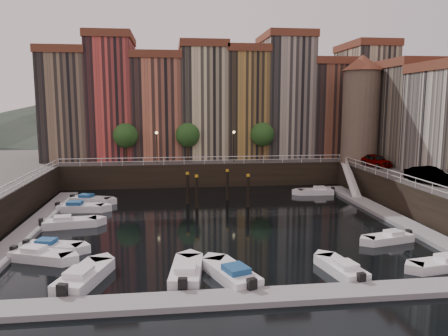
{
  "coord_description": "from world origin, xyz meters",
  "views": [
    {
      "loc": [
        -4.3,
        -39.23,
        10.7
      ],
      "look_at": [
        1.06,
        4.0,
        4.25
      ],
      "focal_mm": 35.0,
      "sensor_mm": 36.0,
      "label": 1
    }
  ],
  "objects": [
    {
      "name": "ground",
      "position": [
        0.0,
        0.0,
        0.0
      ],
      "size": [
        200.0,
        200.0,
        0.0
      ],
      "primitive_type": "plane",
      "color": "black",
      "rests_on": "ground"
    },
    {
      "name": "quay_far",
      "position": [
        0.0,
        26.0,
        1.5
      ],
      "size": [
        80.0,
        20.0,
        3.0
      ],
      "primitive_type": "cube",
      "color": "black",
      "rests_on": "ground"
    },
    {
      "name": "dock_left",
      "position": [
        -16.2,
        -1.0,
        0.17
      ],
      "size": [
        2.0,
        28.0,
        0.35
      ],
      "primitive_type": "cube",
      "color": "gray",
      "rests_on": "ground"
    },
    {
      "name": "dock_right",
      "position": [
        16.2,
        -1.0,
        0.17
      ],
      "size": [
        2.0,
        28.0,
        0.35
      ],
      "primitive_type": "cube",
      "color": "gray",
      "rests_on": "ground"
    },
    {
      "name": "dock_near",
      "position": [
        0.0,
        -17.0,
        0.17
      ],
      "size": [
        30.0,
        2.0,
        0.35
      ],
      "primitive_type": "cube",
      "color": "gray",
      "rests_on": "ground"
    },
    {
      "name": "mountains",
      "position": [
        1.72,
        110.0,
        7.92
      ],
      "size": [
        145.0,
        100.0,
        18.0
      ],
      "color": "#2D382D",
      "rests_on": "ground"
    },
    {
      "name": "far_terrace",
      "position": [
        3.31,
        23.5,
        10.95
      ],
      "size": [
        48.7,
        10.3,
        17.5
      ],
      "color": "#7B654E",
      "rests_on": "quay_far"
    },
    {
      "name": "corner_tower",
      "position": [
        20.0,
        14.5,
        10.19
      ],
      "size": [
        5.2,
        5.2,
        13.8
      ],
      "color": "#6B5B4C",
      "rests_on": "quay_right"
    },
    {
      "name": "promenade_trees",
      "position": [
        -1.33,
        18.2,
        6.58
      ],
      "size": [
        21.2,
        3.2,
        5.2
      ],
      "color": "black",
      "rests_on": "quay_far"
    },
    {
      "name": "street_lamps",
      "position": [
        -1.0,
        17.2,
        5.9
      ],
      "size": [
        10.36,
        0.36,
        4.18
      ],
      "color": "black",
      "rests_on": "quay_far"
    },
    {
      "name": "railings",
      "position": [
        0.0,
        4.88,
        3.79
      ],
      "size": [
        36.08,
        34.04,
        0.52
      ],
      "color": "white",
      "rests_on": "ground"
    },
    {
      "name": "gangway",
      "position": [
        17.1,
        10.0,
        1.92
      ],
      "size": [
        2.78,
        8.32,
        3.73
      ],
      "color": "white",
      "rests_on": "ground"
    },
    {
      "name": "mooring_pilings",
      "position": [
        0.35,
        6.08,
        1.65
      ],
      "size": [
        6.55,
        3.88,
        3.78
      ],
      "color": "black",
      "rests_on": "ground"
    },
    {
      "name": "boat_left_0",
      "position": [
        -13.32,
        -9.14,
        0.35
      ],
      "size": [
        4.58,
        3.11,
        1.04
      ],
      "rotation": [
        0.0,
        0.0,
        -0.38
      ],
      "color": "white",
      "rests_on": "ground"
    },
    {
      "name": "boat_left_1",
      "position": [
        -12.97,
        -7.31,
        0.33
      ],
      "size": [
        4.44,
        2.47,
        0.99
      ],
      "rotation": [
        0.0,
        0.0,
        -0.23
      ],
      "color": "white",
      "rests_on": "ground"
    },
    {
      "name": "boat_left_2",
      "position": [
        -13.25,
        -0.81,
        0.37
      ],
      "size": [
        4.88,
        2.44,
        1.09
      ],
      "rotation": [
        0.0,
        0.0,
        0.16
      ],
      "color": "white",
      "rests_on": "ground"
    },
    {
      "name": "boat_left_3",
      "position": [
        -13.42,
        4.9,
        0.37
      ],
      "size": [
        4.83,
        2.19,
        1.09
      ],
      "rotation": [
        0.0,
        0.0,
        -0.11
      ],
      "color": "white",
      "rests_on": "ground"
    },
    {
      "name": "boat_left_4",
      "position": [
        -13.0,
        8.51,
        0.35
      ],
      "size": [
        4.63,
        2.83,
        1.04
      ],
      "rotation": [
        0.0,
        0.0,
        -0.3
      ],
      "color": "white",
      "rests_on": "ground"
    },
    {
      "name": "boat_right_0",
      "position": [
        13.11,
        -13.98,
        0.33
      ],
      "size": [
        4.33,
        2.17,
        0.97
      ],
      "rotation": [
        0.0,
        0.0,
        3.31
      ],
      "color": "white",
      "rests_on": "ground"
    },
    {
      "name": "boat_right_1",
      "position": [
        12.53,
        -8.24,
        0.32
      ],
      "size": [
        4.23,
        2.37,
        0.95
      ],
      "rotation": [
        0.0,
        0.0,
        3.38
      ],
      "color": "white",
      "rests_on": "ground"
    },
    {
      "name": "boat_right_4",
      "position": [
        12.87,
        9.99,
        0.34
      ],
      "size": [
        4.38,
        1.74,
        1.0
      ],
      "rotation": [
        0.0,
        0.0,
        3.1
      ],
      "color": "white",
      "rests_on": "ground"
    },
    {
      "name": "boat_near_0",
      "position": [
        -9.61,
        -13.49,
        0.4
      ],
      "size": [
        3.14,
        5.26,
        1.18
      ],
      "rotation": [
        0.0,
        0.0,
        1.29
      ],
      "color": "white",
      "rests_on": "ground"
    },
    {
      "name": "boat_near_1",
      "position": [
        -3.45,
        -13.42,
        0.39
      ],
      "size": [
        2.38,
        5.1,
        1.15
      ],
      "rotation": [
        0.0,
        0.0,
        1.45
      ],
      "color": "white",
      "rests_on": "ground"
    },
    {
      "name": "boat_near_2",
      "position": [
        -0.69,
        -14.1,
        0.39
      ],
      "size": [
        3.35,
        5.12,
        1.16
      ],
      "rotation": [
        0.0,
        0.0,
        1.92
      ],
      "color": "white",
      "rests_on": "ground"
    },
    {
      "name": "boat_near_3",
      "position": [
        6.36,
        -13.96,
        0.34
      ],
      "size": [
        2.32,
        4.52,
        1.01
      ],
      "rotation": [
        0.0,
        0.0,
        1.75
      ],
      "color": "white",
      "rests_on": "ground"
    },
    {
      "name": "car_a",
      "position": [
        20.5,
        10.59,
        3.77
      ],
      "size": [
        2.62,
        4.8,
        1.55
      ],
      "primitive_type": "imported",
      "rotation": [
        0.0,
        0.0,
        0.18
      ],
      "color": "gray",
      "rests_on": "quay_right"
    },
    {
      "name": "car_b",
      "position": [
        20.29,
        -0.76,
        3.79
      ],
      "size": [
        3.03,
        5.1,
        1.59
      ],
      "primitive_type": "imported",
      "rotation": [
        0.0,
        0.0,
        0.3
      ],
      "color": "gray",
      "rests_on": "quay_right"
    }
  ]
}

